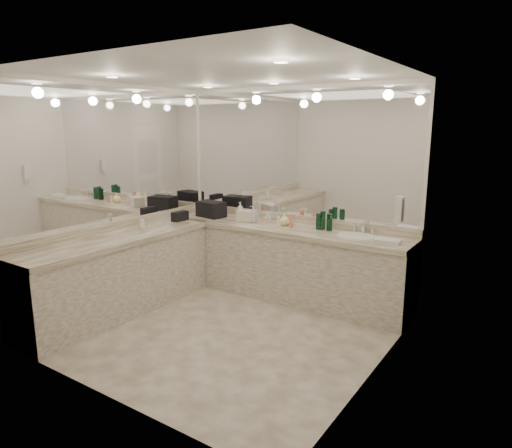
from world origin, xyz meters
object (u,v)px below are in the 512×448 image
Objects in this scene: cream_cosmetic_case at (246,216)px; soap_bottle_a at (240,211)px; sink at (356,237)px; soap_bottle_c at (285,219)px; black_toiletry_bag at (211,209)px; soap_bottle_b at (253,214)px; wall_phone at (400,209)px; hand_towel at (388,241)px.

cream_cosmetic_case is 1.07× the size of soap_bottle_a.
cream_cosmetic_case reaches higher than sink.
soap_bottle_c is (0.68, -0.01, -0.04)m from soap_bottle_a.
soap_bottle_b is at bearing 2.43° from black_toiletry_bag.
sink is at bearing 0.46° from black_toiletry_bag.
soap_bottle_c is (0.54, 0.07, 0.01)m from cream_cosmetic_case.
black_toiletry_bag is 2.43× the size of soap_bottle_c.
soap_bottle_a is at bearing 177.64° from sink.
soap_bottle_b reaches higher than soap_bottle_c.
wall_phone is at bearing -39.57° from sink.
wall_phone reaches higher than hand_towel.
soap_bottle_a is at bearing 11.18° from black_toiletry_bag.
soap_bottle_b is (0.67, 0.03, -0.00)m from black_toiletry_bag.
black_toiletry_bag is 1.54× the size of cream_cosmetic_case.
sink is at bearing -22.97° from cream_cosmetic_case.
cream_cosmetic_case is at bearing 0.96° from black_toiletry_bag.
cream_cosmetic_case is 0.54m from soap_bottle_c.
cream_cosmetic_case is 0.96× the size of hand_towel.
soap_bottle_b is at bearing 176.67° from hand_towel.
soap_bottle_b is at bearing -11.79° from cream_cosmetic_case.
soap_bottle_b is (0.24, -0.06, -0.01)m from soap_bottle_a.
soap_bottle_a is 1.08× the size of soap_bottle_b.
hand_towel is (-0.22, 0.41, -0.43)m from wall_phone.
wall_phone is 2.11m from soap_bottle_b.
soap_bottle_c is at bearing 176.52° from sink.
black_toiletry_bag is 0.44m from soap_bottle_a.
hand_towel is 1.11× the size of soap_bottle_a.
sink is 1.78× the size of cream_cosmetic_case.
soap_bottle_a is 0.25m from soap_bottle_b.
black_toiletry_bag is 0.58m from cream_cosmetic_case.
black_toiletry_bag reaches higher than hand_towel.
black_toiletry_bag is at bearing -179.54° from sink.
sink is at bearing -3.48° from soap_bottle_c.
wall_phone is 0.63× the size of black_toiletry_bag.
soap_bottle_c is (-0.97, 0.06, 0.08)m from sink.
hand_towel is at bearing 118.20° from wall_phone.
wall_phone reaches higher than cream_cosmetic_case.
soap_bottle_c reaches higher than hand_towel.
cream_cosmetic_case is at bearing -179.73° from sink.
black_toiletry_bag is (-2.08, -0.02, 0.11)m from sink.
soap_bottle_b reaches higher than sink.
black_toiletry_bag is 1.78× the size of soap_bottle_b.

